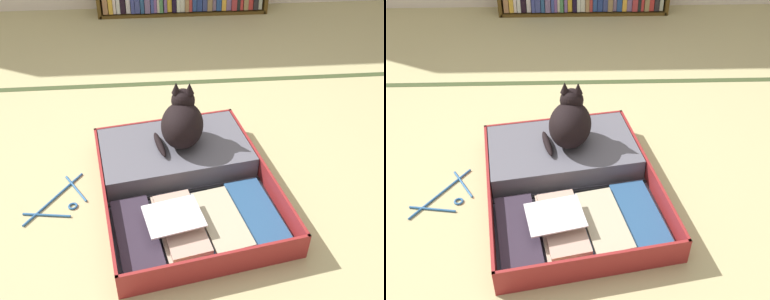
# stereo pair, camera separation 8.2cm
# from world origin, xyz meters

# --- Properties ---
(ground_plane) EXTENTS (10.00, 10.00, 0.00)m
(ground_plane) POSITION_xyz_m (0.00, 0.00, 0.00)
(ground_plane) COLOR tan
(tatami_border) EXTENTS (4.80, 0.05, 0.00)m
(tatami_border) POSITION_xyz_m (0.00, 0.97, 0.00)
(tatami_border) COLOR #3A4826
(tatami_border) RESTS_ON ground_plane
(open_suitcase) EXTENTS (0.85, 1.00, 0.12)m
(open_suitcase) POSITION_xyz_m (0.02, 0.02, 0.05)
(open_suitcase) COLOR maroon
(open_suitcase) RESTS_ON ground_plane
(black_cat) EXTENTS (0.26, 0.28, 0.29)m
(black_cat) POSITION_xyz_m (0.04, 0.18, 0.23)
(black_cat) COLOR black
(black_cat) RESTS_ON open_suitcase
(clothes_hanger) EXTENTS (0.26, 0.32, 0.01)m
(clothes_hanger) POSITION_xyz_m (-0.51, -0.05, 0.01)
(clothes_hanger) COLOR #295D95
(clothes_hanger) RESTS_ON ground_plane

